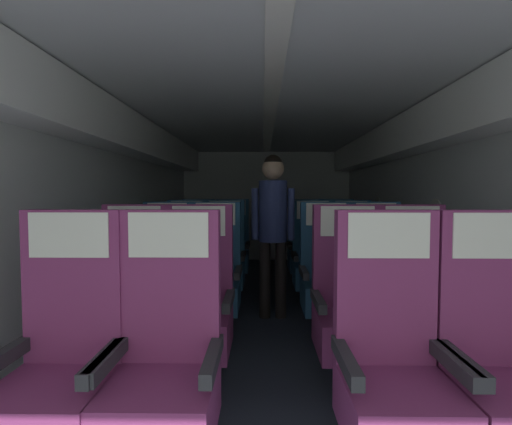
{
  "coord_description": "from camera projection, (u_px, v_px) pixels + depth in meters",
  "views": [
    {
      "loc": [
        -0.07,
        0.01,
        1.25
      ],
      "look_at": [
        -0.14,
        3.99,
        1.05
      ],
      "focal_mm": 26.82,
      "sensor_mm": 36.0,
      "label": 1
    }
  ],
  "objects": [
    {
      "name": "fuselage_shell",
      "position": [
        270.0,
        169.0,
        3.82
      ],
      "size": [
        3.26,
        7.24,
        2.08
      ],
      "color": "silver",
      "rests_on": "ground"
    },
    {
      "name": "ground",
      "position": [
        270.0,
        325.0,
        3.64
      ],
      "size": [
        3.38,
        7.59,
        0.02
      ],
      "primitive_type": "cube",
      "color": "#2D3342"
    },
    {
      "name": "seat_d_right_window",
      "position": [
        313.0,
        262.0,
        4.21
      ],
      "size": [
        0.48,
        0.48,
        1.17
      ],
      "color": "#38383D",
      "rests_on": "ground"
    },
    {
      "name": "seat_e_right_window",
      "position": [
        305.0,
        250.0,
        5.06
      ],
      "size": [
        0.48,
        0.48,
        1.17
      ],
      "color": "#38383D",
      "rests_on": "ground"
    },
    {
      "name": "seat_c_left_window",
      "position": [
        165.0,
        279.0,
        3.37
      ],
      "size": [
        0.48,
        0.48,
        1.17
      ],
      "color": "#38383D",
      "rests_on": "ground"
    },
    {
      "name": "seat_b_right_window",
      "position": [
        349.0,
        310.0,
        2.48
      ],
      "size": [
        0.48,
        0.48,
        1.17
      ],
      "color": "#38383D",
      "rests_on": "ground"
    },
    {
      "name": "seat_d_left_aisle",
      "position": [
        224.0,
        261.0,
        4.24
      ],
      "size": [
        0.48,
        0.48,
        1.17
      ],
      "color": "#38383D",
      "rests_on": "ground"
    },
    {
      "name": "flight_attendant",
      "position": [
        273.0,
        217.0,
        3.8
      ],
      "size": [
        0.43,
        0.28,
        1.63
      ],
      "rotation": [
        0.0,
        0.0,
        3.1
      ],
      "color": "black",
      "rests_on": "ground"
    },
    {
      "name": "seat_e_left_aisle",
      "position": [
        232.0,
        250.0,
        5.1
      ],
      "size": [
        0.48,
        0.48,
        1.17
      ],
      "color": "#38383D",
      "rests_on": "ground"
    },
    {
      "name": "seat_a_right_aisle",
      "position": [
        503.0,
        373.0,
        1.6
      ],
      "size": [
        0.48,
        0.48,
        1.17
      ],
      "color": "#38383D",
      "rests_on": "ground"
    },
    {
      "name": "seat_b_left_aisle",
      "position": [
        197.0,
        309.0,
        2.49
      ],
      "size": [
        0.48,
        0.48,
        1.17
      ],
      "color": "#38383D",
      "rests_on": "ground"
    },
    {
      "name": "seat_d_left_window",
      "position": [
        186.0,
        262.0,
        4.23
      ],
      "size": [
        0.48,
        0.48,
        1.17
      ],
      "color": "#38383D",
      "rests_on": "ground"
    },
    {
      "name": "seat_c_right_window",
      "position": [
        327.0,
        279.0,
        3.35
      ],
      "size": [
        0.48,
        0.48,
        1.17
      ],
      "color": "#38383D",
      "rests_on": "ground"
    },
    {
      "name": "seat_e_left_window",
      "position": [
        197.0,
        250.0,
        5.09
      ],
      "size": [
        0.48,
        0.48,
        1.17
      ],
      "color": "#38383D",
      "rests_on": "ground"
    },
    {
      "name": "seat_b_right_aisle",
      "position": [
        416.0,
        309.0,
        2.48
      ],
      "size": [
        0.48,
        0.48,
        1.17
      ],
      "color": "#38383D",
      "rests_on": "ground"
    },
    {
      "name": "seat_b_left_window",
      "position": [
        131.0,
        308.0,
        2.5
      ],
      "size": [
        0.48,
        0.48,
        1.17
      ],
      "color": "#38383D",
      "rests_on": "ground"
    },
    {
      "name": "seat_a_left_window",
      "position": [
        61.0,
        370.0,
        1.63
      ],
      "size": [
        0.48,
        0.48,
        1.17
      ],
      "color": "#38383D",
      "rests_on": "ground"
    },
    {
      "name": "seat_c_left_aisle",
      "position": [
        215.0,
        279.0,
        3.37
      ],
      "size": [
        0.48,
        0.48,
        1.17
      ],
      "color": "#38383D",
      "rests_on": "ground"
    },
    {
      "name": "seat_a_left_aisle",
      "position": [
        165.0,
        370.0,
        1.63
      ],
      "size": [
        0.48,
        0.48,
        1.17
      ],
      "color": "#38383D",
      "rests_on": "ground"
    },
    {
      "name": "seat_d_right_aisle",
      "position": [
        353.0,
        262.0,
        4.22
      ],
      "size": [
        0.48,
        0.48,
        1.17
      ],
      "color": "#38383D",
      "rests_on": "ground"
    },
    {
      "name": "seat_e_right_aisle",
      "position": [
        338.0,
        250.0,
        5.08
      ],
      "size": [
        0.48,
        0.48,
        1.17
      ],
      "color": "#38383D",
      "rests_on": "ground"
    },
    {
      "name": "seat_a_right_window",
      "position": [
        393.0,
        372.0,
        1.61
      ],
      "size": [
        0.48,
        0.48,
        1.17
      ],
      "color": "#38383D",
      "rests_on": "ground"
    },
    {
      "name": "seat_c_right_aisle",
      "position": [
        378.0,
        280.0,
        3.34
      ],
      "size": [
        0.48,
        0.48,
        1.17
      ],
      "color": "#38383D",
      "rests_on": "ground"
    }
  ]
}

